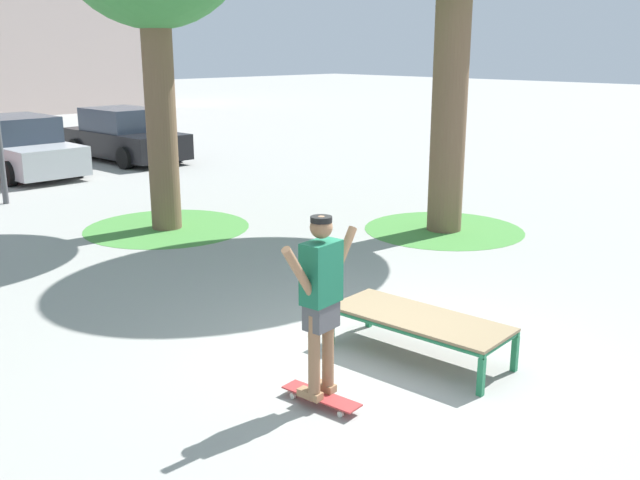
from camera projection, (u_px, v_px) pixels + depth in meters
The scene contains 8 objects.
ground_plane at pixel (377, 358), 7.57m from camera, with size 120.00×120.00×0.00m, color #999993.
skate_box at pixel (420, 321), 7.49m from camera, with size 0.93×1.96×0.46m.
skateboard at pixel (321, 397), 6.57m from camera, with size 0.30×0.82×0.09m.
skater at pixel (321, 294), 6.31m from camera, with size 1.00×0.32×1.69m.
grass_patch_near_right at pixel (444, 229), 12.91m from camera, with size 2.85×2.85×0.01m, color #47893D.
grass_patch_mid_back at pixel (167, 227), 13.05m from camera, with size 2.98×2.98×0.01m, color #47893D.
car_silver at pixel (19, 148), 18.27m from camera, with size 1.97×4.23×1.50m.
car_black at pixel (124, 137), 20.65m from camera, with size 2.06×4.27×1.50m.
Camera 1 is at (-5.30, -4.58, 3.18)m, focal length 40.16 mm.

